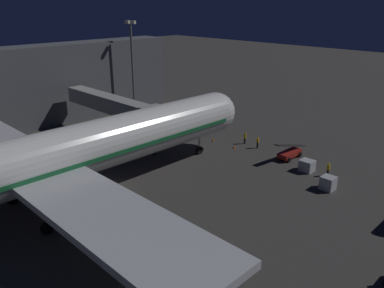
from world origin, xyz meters
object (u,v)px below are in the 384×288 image
object	(u,v)px
ground_crew_marshaller_fwd	(245,137)
traffic_cone_nose_port	(234,147)
airliner_at_gate	(38,163)
baggage_container_near_belt	(328,183)
ground_crew_near_nose_gear	(328,169)
traffic_cone_nose_starboard	(213,140)
apron_floodlight_mast	(132,61)
belt_loader	(290,153)
ground_crew_by_belt_loader	(258,142)
baggage_container_mid_row	(307,166)
jet_bridge	(119,107)

from	to	relation	value
ground_crew_marshaller_fwd	traffic_cone_nose_port	world-z (taller)	ground_crew_marshaller_fwd
airliner_at_gate	baggage_container_near_belt	bearing A→B (deg)	-125.74
ground_crew_near_nose_gear	traffic_cone_nose_starboard	xyz separation A→B (m)	(19.41, 0.66, -0.75)
airliner_at_gate	ground_crew_near_nose_gear	world-z (taller)	airliner_at_gate
traffic_cone_nose_starboard	traffic_cone_nose_port	bearing A→B (deg)	180.00
ground_crew_marshaller_fwd	baggage_container_near_belt	bearing A→B (deg)	161.37
apron_floodlight_mast	traffic_cone_nose_starboard	world-z (taller)	apron_floodlight_mast
belt_loader	ground_crew_near_nose_gear	xyz separation A→B (m)	(-6.87, 1.89, 0.18)
ground_crew_by_belt_loader	traffic_cone_nose_port	size ratio (longest dim) A/B	3.28
baggage_container_near_belt	traffic_cone_nose_starboard	size ratio (longest dim) A/B	3.02
airliner_at_gate	traffic_cone_nose_port	xyz separation A→B (m)	(-2.20, -29.42, -5.38)
airliner_at_gate	ground_crew_near_nose_gear	size ratio (longest dim) A/B	33.17
baggage_container_mid_row	traffic_cone_nose_starboard	xyz separation A→B (m)	(16.68, 0.16, -0.49)
baggage_container_near_belt	ground_crew_marshaller_fwd	size ratio (longest dim) A/B	0.87
baggage_container_near_belt	ground_crew_marshaller_fwd	world-z (taller)	ground_crew_marshaller_fwd
airliner_at_gate	baggage_container_mid_row	xyz separation A→B (m)	(-14.48, -29.58, -4.89)
ground_crew_by_belt_loader	traffic_cone_nose_starboard	world-z (taller)	ground_crew_by_belt_loader
airliner_at_gate	traffic_cone_nose_starboard	world-z (taller)	airliner_at_gate
baggage_container_mid_row	baggage_container_near_belt	bearing A→B (deg)	145.81
baggage_container_near_belt	ground_crew_marshaller_fwd	xyz separation A→B (m)	(17.00, -5.73, 0.23)
traffic_cone_nose_port	ground_crew_by_belt_loader	bearing A→B (deg)	-133.41
apron_floodlight_mast	ground_crew_by_belt_loader	size ratio (longest dim) A/B	9.93
airliner_at_gate	ground_crew_by_belt_loader	bearing A→B (deg)	-98.28
belt_loader	traffic_cone_nose_starboard	xyz separation A→B (m)	(12.54, 2.55, -0.57)
belt_loader	traffic_cone_nose_port	bearing A→B (deg)	17.39
traffic_cone_nose_port	traffic_cone_nose_starboard	distance (m)	4.40
baggage_container_mid_row	traffic_cone_nose_port	world-z (taller)	baggage_container_mid_row
apron_floodlight_mast	ground_crew_marshaller_fwd	xyz separation A→B (m)	(-27.55, -0.83, -9.33)
apron_floodlight_mast	ground_crew_by_belt_loader	distance (m)	31.60
ground_crew_by_belt_loader	baggage_container_mid_row	bearing A→B (deg)	166.03
baggage_container_mid_row	jet_bridge	bearing A→B (deg)	21.30
traffic_cone_nose_starboard	airliner_at_gate	bearing A→B (deg)	94.28
airliner_at_gate	belt_loader	distance (m)	33.95
ground_crew_by_belt_loader	ground_crew_marshaller_fwd	distance (m)	2.62
belt_loader	ground_crew_by_belt_loader	size ratio (longest dim) A/B	4.07
ground_crew_by_belt_loader	traffic_cone_nose_starboard	bearing A→B (deg)	20.78
belt_loader	ground_crew_by_belt_loader	xyz separation A→B (m)	(5.68, -0.05, 0.15)
baggage_container_near_belt	traffic_cone_nose_port	bearing A→B (deg)	-9.91
ground_crew_marshaller_fwd	ground_crew_near_nose_gear	bearing A→B (deg)	172.02
ground_crew_marshaller_fwd	traffic_cone_nose_port	size ratio (longest dim) A/B	3.47
baggage_container_near_belt	ground_crew_near_nose_gear	xyz separation A→B (m)	(1.84, -3.61, 0.19)
airliner_at_gate	jet_bridge	xyz separation A→B (m)	(12.72, -18.98, 0.10)
belt_loader	traffic_cone_nose_starboard	size ratio (longest dim) A/B	13.32
ground_crew_by_belt_loader	traffic_cone_nose_starboard	size ratio (longest dim) A/B	3.28
apron_floodlight_mast	jet_bridge	bearing A→B (deg)	135.86
apron_floodlight_mast	ground_crew_marshaller_fwd	world-z (taller)	apron_floodlight_mast
ground_crew_marshaller_fwd	jet_bridge	bearing A→B (deg)	41.84
apron_floodlight_mast	baggage_container_mid_row	bearing A→B (deg)	177.42
traffic_cone_nose_port	jet_bridge	bearing A→B (deg)	34.98
belt_loader	baggage_container_mid_row	world-z (taller)	belt_loader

